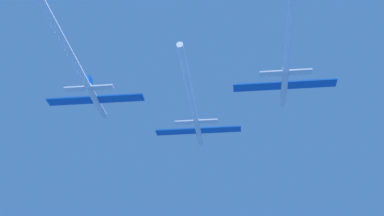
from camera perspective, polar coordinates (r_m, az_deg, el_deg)
jet_lead at (r=100.97m, az=0.27°, el=-0.51°), size 18.02×39.50×2.99m
jet_left_wing at (r=88.17m, az=-12.32°, el=3.89°), size 18.02×42.14×2.99m
jet_right_wing at (r=82.00m, az=10.68°, el=6.69°), size 18.02×47.57×2.99m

